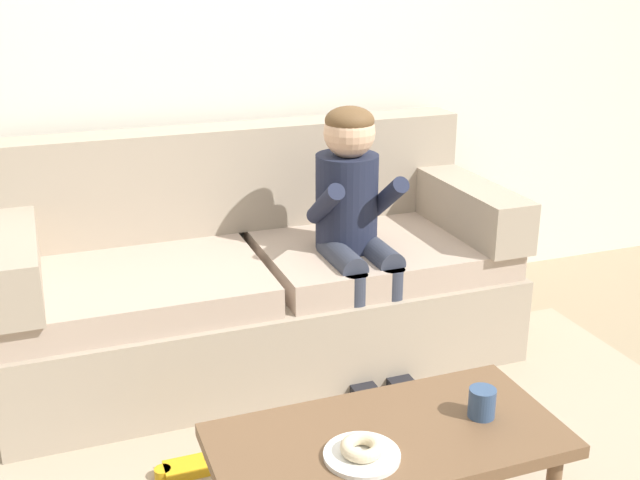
{
  "coord_description": "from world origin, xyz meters",
  "views": [
    {
      "loc": [
        -0.93,
        -2.13,
        1.65
      ],
      "look_at": [
        0.03,
        0.45,
        0.65
      ],
      "focal_mm": 43.54,
      "sensor_mm": 36.0,
      "label": 1
    }
  ],
  "objects_px": {
    "couch": "(256,280)",
    "toy_controller": "(188,469)",
    "person_child": "(354,214)",
    "coffee_table": "(387,447)",
    "donut": "(362,448)",
    "mug": "(482,403)"
  },
  "relations": [
    {
      "from": "couch",
      "to": "toy_controller",
      "type": "distance_m",
      "value": 0.95
    },
    {
      "from": "coffee_table",
      "to": "toy_controller",
      "type": "bearing_deg",
      "value": 132.84
    },
    {
      "from": "coffee_table",
      "to": "donut",
      "type": "height_order",
      "value": "donut"
    },
    {
      "from": "couch",
      "to": "coffee_table",
      "type": "relative_size",
      "value": 2.11
    },
    {
      "from": "couch",
      "to": "person_child",
      "type": "height_order",
      "value": "person_child"
    },
    {
      "from": "coffee_table",
      "to": "donut",
      "type": "distance_m",
      "value": 0.15
    },
    {
      "from": "couch",
      "to": "coffee_table",
      "type": "distance_m",
      "value": 1.29
    },
    {
      "from": "mug",
      "to": "donut",
      "type": "bearing_deg",
      "value": -171.1
    },
    {
      "from": "couch",
      "to": "coffee_table",
      "type": "bearing_deg",
      "value": -89.16
    },
    {
      "from": "couch",
      "to": "mug",
      "type": "xyz_separation_m",
      "value": [
        0.32,
        -1.3,
        0.08
      ]
    },
    {
      "from": "donut",
      "to": "mug",
      "type": "bearing_deg",
      "value": 8.9
    },
    {
      "from": "donut",
      "to": "couch",
      "type": "bearing_deg",
      "value": 86.09
    },
    {
      "from": "person_child",
      "to": "donut",
      "type": "height_order",
      "value": "person_child"
    },
    {
      "from": "coffee_table",
      "to": "couch",
      "type": "bearing_deg",
      "value": 90.84
    },
    {
      "from": "coffee_table",
      "to": "donut",
      "type": "bearing_deg",
      "value": -146.76
    },
    {
      "from": "coffee_table",
      "to": "toy_controller",
      "type": "relative_size",
      "value": 4.45
    },
    {
      "from": "coffee_table",
      "to": "donut",
      "type": "xyz_separation_m",
      "value": [
        -0.11,
        -0.07,
        0.07
      ]
    },
    {
      "from": "person_child",
      "to": "toy_controller",
      "type": "height_order",
      "value": "person_child"
    },
    {
      "from": "mug",
      "to": "couch",
      "type": "bearing_deg",
      "value": 103.68
    },
    {
      "from": "coffee_table",
      "to": "person_child",
      "type": "bearing_deg",
      "value": 72.36
    },
    {
      "from": "person_child",
      "to": "mug",
      "type": "height_order",
      "value": "person_child"
    },
    {
      "from": "donut",
      "to": "mug",
      "type": "relative_size",
      "value": 1.33
    }
  ]
}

